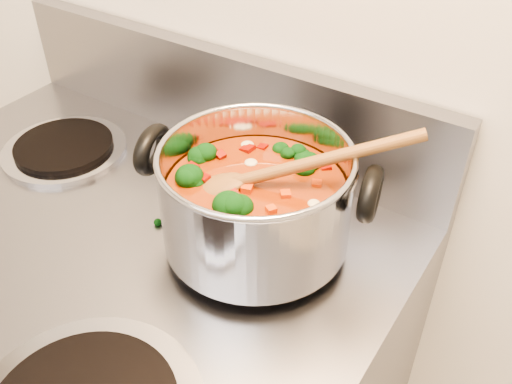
# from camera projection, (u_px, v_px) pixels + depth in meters

# --- Properties ---
(stockpot) EXTENTS (0.30, 0.24, 0.14)m
(stockpot) POSITION_uv_depth(u_px,v_px,m) (256.00, 200.00, 0.70)
(stockpot) COLOR #ABAAB3
(stockpot) RESTS_ON electric_range
(wooden_spoon) EXTENTS (0.25, 0.17, 0.10)m
(wooden_spoon) POSITION_uv_depth(u_px,v_px,m) (269.00, 174.00, 0.67)
(wooden_spoon) COLOR brown
(wooden_spoon) RESTS_ON stockpot
(cooktop_crumbs) EXTENTS (0.21, 0.29, 0.01)m
(cooktop_crumbs) POSITION_uv_depth(u_px,v_px,m) (182.00, 214.00, 0.79)
(cooktop_crumbs) COLOR black
(cooktop_crumbs) RESTS_ON electric_range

